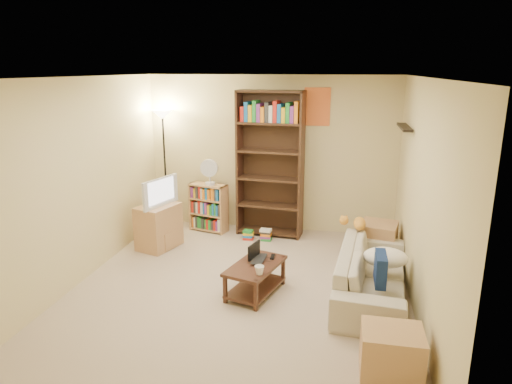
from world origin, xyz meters
TOP-DOWN VIEW (x-y plane):
  - room at (0.00, 0.01)m, footprint 4.50×4.54m
  - sofa at (1.55, 0.13)m, footprint 2.06×1.11m
  - navy_pillow at (1.60, -0.29)m, footprint 0.11×0.37m
  - cream_blanket at (1.69, 0.16)m, footprint 0.52×0.37m
  - tabby_cat at (1.37, 0.89)m, footprint 0.44×0.19m
  - coffee_table at (0.21, -0.07)m, footprint 0.68×0.93m
  - laptop at (0.28, 0.04)m, footprint 0.37×0.26m
  - laptop_screen at (0.16, 0.07)m, footprint 0.09×0.27m
  - mug at (0.30, -0.33)m, footprint 0.15×0.15m
  - tv_remote at (0.37, 0.17)m, footprint 0.05×0.15m
  - tv_stand at (-1.48, 1.07)m, footprint 0.60×0.71m
  - television at (-1.48, 1.07)m, footprint 0.78×0.52m
  - tall_bookshelf at (0.04, 1.95)m, footprint 1.05×0.43m
  - short_bookshelf at (-0.97, 1.91)m, footprint 0.65×0.39m
  - desk_fan at (-0.92, 1.87)m, footprint 0.28×0.16m
  - floor_lamp at (-1.74, 2.05)m, footprint 0.33×0.33m
  - side_table at (1.68, 1.20)m, footprint 0.57×0.57m
  - end_cabinet at (1.65, -1.32)m, footprint 0.52×0.44m
  - book_stacks at (-0.09, 1.65)m, footprint 0.45×0.15m

SIDE VIEW (x-z plane):
  - book_stacks at x=-0.09m, z-range -0.01..0.18m
  - end_cabinet at x=1.65m, z-range 0.00..0.43m
  - coffee_table at x=0.21m, z-range 0.04..0.41m
  - side_table at x=1.68m, z-range 0.00..0.55m
  - sofa at x=1.55m, z-range 0.00..0.56m
  - tv_stand at x=-1.48m, z-range 0.00..0.65m
  - tv_remote at x=0.37m, z-range 0.37..0.39m
  - laptop at x=0.28m, z-range 0.37..0.40m
  - short_bookshelf at x=-0.97m, z-range 0.00..0.79m
  - mug at x=0.30m, z-range 0.37..0.47m
  - laptop_screen at x=0.16m, z-range 0.39..0.57m
  - cream_blanket at x=1.69m, z-range 0.37..0.59m
  - navy_pillow at x=1.60m, z-range 0.37..0.70m
  - tabby_cat at x=1.37m, z-range 0.56..0.71m
  - television at x=-1.48m, z-range 0.65..1.07m
  - desk_fan at x=-0.92m, z-range 0.81..1.23m
  - tall_bookshelf at x=0.04m, z-range 0.06..2.34m
  - floor_lamp at x=-1.74m, z-range 0.58..2.53m
  - room at x=0.00m, z-range 0.36..2.88m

